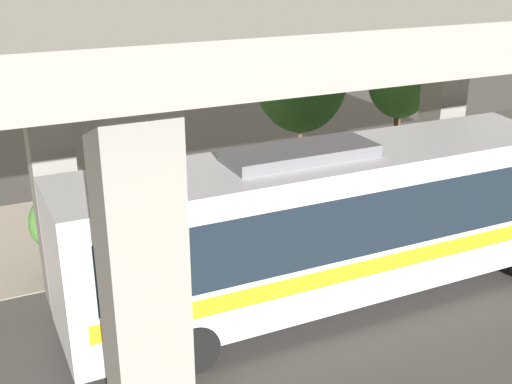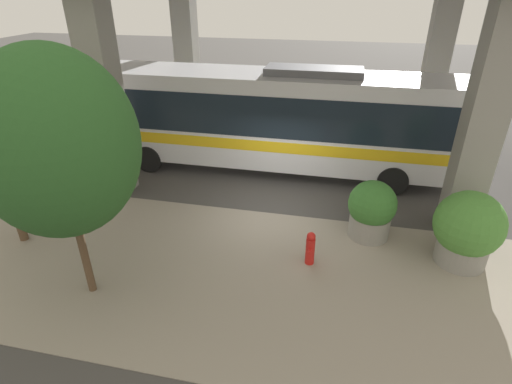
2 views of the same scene
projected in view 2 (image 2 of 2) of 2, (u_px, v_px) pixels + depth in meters
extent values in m
plane|color=#474442|center=(272.00, 214.00, 12.18)|extent=(80.00, 80.00, 0.00)
cube|color=gray|center=(250.00, 276.00, 9.58)|extent=(6.00, 40.00, 0.02)
cube|color=gray|center=(483.00, 121.00, 10.15)|extent=(0.90, 0.90, 6.25)
cube|color=gray|center=(105.00, 98.00, 12.13)|extent=(0.90, 0.90, 6.25)
cube|color=gray|center=(435.00, 69.00, 16.19)|extent=(0.90, 0.90, 6.25)
cube|color=gray|center=(187.00, 59.00, 18.17)|extent=(0.90, 0.90, 6.25)
cube|color=silver|center=(275.00, 118.00, 14.11)|extent=(2.43, 12.75, 3.09)
cube|color=#19232D|center=(275.00, 108.00, 13.93)|extent=(2.47, 11.73, 1.36)
cube|color=yellow|center=(274.00, 134.00, 14.40)|extent=(2.47, 12.12, 0.37)
cube|color=slate|center=(314.00, 71.00, 13.09)|extent=(1.22, 3.19, 0.24)
cylinder|color=black|center=(149.00, 159.00, 14.66)|extent=(0.28, 1.00, 1.00)
cylinder|color=black|center=(173.00, 138.00, 16.62)|extent=(0.28, 1.00, 1.00)
cylinder|color=black|center=(392.00, 181.00, 13.06)|extent=(0.28, 1.00, 1.00)
cylinder|color=black|center=(387.00, 154.00, 15.02)|extent=(0.28, 1.00, 1.00)
cylinder|color=red|center=(310.00, 251.00, 9.87)|extent=(0.23, 0.23, 0.74)
sphere|color=red|center=(311.00, 236.00, 9.67)|extent=(0.21, 0.21, 0.21)
cylinder|color=red|center=(310.00, 252.00, 9.68)|extent=(0.14, 0.10, 0.10)
cylinder|color=red|center=(311.00, 244.00, 9.96)|extent=(0.14, 0.10, 0.10)
cylinder|color=gray|center=(369.00, 226.00, 10.97)|extent=(1.10, 1.10, 0.67)
sphere|color=#38722D|center=(372.00, 204.00, 10.65)|extent=(1.28, 1.28, 1.28)
sphere|color=orange|center=(375.00, 208.00, 10.84)|extent=(0.38, 0.38, 0.38)
cylinder|color=gray|center=(461.00, 251.00, 9.93)|extent=(1.21, 1.21, 0.69)
sphere|color=#4C8C38|center=(469.00, 224.00, 9.56)|extent=(1.63, 1.63, 1.63)
sphere|color=#993F8C|center=(470.00, 231.00, 9.80)|extent=(0.42, 0.42, 0.42)
cylinder|color=brown|center=(81.00, 243.00, 8.56)|extent=(0.17, 0.17, 2.65)
ellipsoid|color=#2D6028|center=(57.00, 144.00, 7.50)|extent=(3.09, 3.09, 3.70)
cylinder|color=brown|center=(10.00, 194.00, 10.29)|extent=(0.22, 0.22, 2.84)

